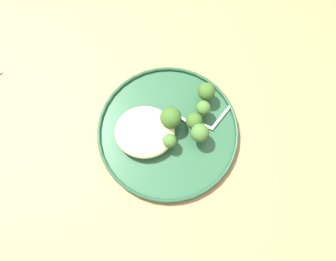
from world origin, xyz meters
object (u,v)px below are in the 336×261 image
(dinner_plate, at_px, (168,132))
(seared_scallop_half_hidden, at_px, (158,117))
(seared_scallop_large_seared, at_px, (147,148))
(seared_scallop_rear_pale, at_px, (142,135))
(seared_scallop_front_small, at_px, (128,120))
(broccoli_floret_front_edge, at_px, (206,92))
(broccoli_floret_right_tilted, at_px, (194,121))
(seared_scallop_left_edge, at_px, (157,126))
(broccoli_floret_near_rim, at_px, (170,141))
(broccoli_floret_small_sprig, at_px, (203,108))
(broccoli_floret_rear_charred, at_px, (200,133))
(broccoli_floret_split_head, at_px, (171,118))

(dinner_plate, xyz_separation_m, seared_scallop_half_hidden, (-0.02, 0.03, 0.01))
(seared_scallop_large_seared, bearing_deg, seared_scallop_rear_pale, 114.84)
(seared_scallop_front_small, relative_size, broccoli_floret_front_edge, 0.46)
(seared_scallop_front_small, height_order, broccoli_floret_right_tilted, broccoli_floret_right_tilted)
(seared_scallop_left_edge, bearing_deg, seared_scallop_large_seared, -111.38)
(broccoli_floret_near_rim, bearing_deg, seared_scallop_large_seared, -166.84)
(dinner_plate, bearing_deg, broccoli_floret_small_sprig, 31.07)
(seared_scallop_rear_pale, relative_size, seared_scallop_front_small, 1.04)
(broccoli_floret_front_edge, bearing_deg, broccoli_floret_right_tilted, -110.93)
(seared_scallop_large_seared, relative_size, broccoli_floret_rear_charred, 0.48)
(broccoli_floret_right_tilted, bearing_deg, broccoli_floret_small_sprig, 56.63)
(seared_scallop_large_seared, xyz_separation_m, broccoli_floret_split_head, (0.05, 0.06, 0.02))
(broccoli_floret_right_tilted, bearing_deg, seared_scallop_rear_pale, -166.27)
(broccoli_floret_rear_charred, bearing_deg, seared_scallop_large_seared, -165.77)
(seared_scallop_rear_pale, bearing_deg, seared_scallop_left_edge, 31.69)
(seared_scallop_large_seared, height_order, seared_scallop_front_small, seared_scallop_large_seared)
(seared_scallop_rear_pale, bearing_deg, broccoli_floret_split_head, 26.66)
(broccoli_floret_split_head, bearing_deg, seared_scallop_front_small, 178.32)
(seared_scallop_half_hidden, relative_size, broccoli_floret_small_sprig, 0.51)
(broccoli_floret_small_sprig, xyz_separation_m, broccoli_floret_near_rim, (-0.07, -0.07, -0.00))
(dinner_plate, xyz_separation_m, seared_scallop_front_small, (-0.08, 0.02, 0.01))
(seared_scallop_rear_pale, height_order, seared_scallop_front_small, same)
(dinner_plate, bearing_deg, seared_scallop_rear_pale, -168.31)
(seared_scallop_rear_pale, relative_size, broccoli_floret_small_sprig, 0.52)
(seared_scallop_left_edge, bearing_deg, broccoli_floret_right_tilted, 5.30)
(broccoli_floret_split_head, distance_m, broccoli_floret_right_tilted, 0.05)
(seared_scallop_large_seared, relative_size, seared_scallop_front_small, 1.12)
(broccoli_floret_rear_charred, height_order, broccoli_floret_front_edge, broccoli_floret_rear_charred)
(seared_scallop_left_edge, relative_size, seared_scallop_front_small, 0.95)
(broccoli_floret_right_tilted, bearing_deg, broccoli_floret_near_rim, -138.66)
(seared_scallop_rear_pale, distance_m, broccoli_floret_near_rim, 0.06)
(dinner_plate, xyz_separation_m, broccoli_floret_split_head, (0.01, 0.02, 0.04))
(seared_scallop_rear_pale, height_order, broccoli_floret_rear_charred, broccoli_floret_rear_charred)
(broccoli_floret_near_rim, bearing_deg, broccoli_floret_rear_charred, 15.03)
(broccoli_floret_near_rim, bearing_deg, broccoli_floret_right_tilted, 41.34)
(dinner_plate, relative_size, seared_scallop_half_hidden, 11.68)
(seared_scallop_front_small, height_order, broccoli_floret_split_head, broccoli_floret_split_head)
(broccoli_floret_small_sprig, height_order, broccoli_floret_front_edge, broccoli_floret_front_edge)
(broccoli_floret_split_head, bearing_deg, broccoli_floret_small_sprig, 20.33)
(seared_scallop_left_edge, distance_m, broccoli_floret_rear_charred, 0.09)
(seared_scallop_front_small, bearing_deg, seared_scallop_half_hidden, 8.17)
(broccoli_floret_front_edge, bearing_deg, seared_scallop_large_seared, -135.15)
(seared_scallop_large_seared, height_order, broccoli_floret_small_sprig, broccoli_floret_small_sprig)
(seared_scallop_half_hidden, distance_m, broccoli_floret_small_sprig, 0.09)
(broccoli_floret_small_sprig, distance_m, broccoli_floret_front_edge, 0.04)
(dinner_plate, xyz_separation_m, broccoli_floret_near_rim, (0.00, -0.03, 0.03))
(dinner_plate, height_order, broccoli_floret_front_edge, broccoli_floret_front_edge)
(dinner_plate, height_order, seared_scallop_half_hidden, seared_scallop_half_hidden)
(broccoli_floret_rear_charred, xyz_separation_m, broccoli_floret_front_edge, (0.01, 0.09, -0.00))
(broccoli_floret_right_tilted, relative_size, broccoli_floret_rear_charred, 0.87)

